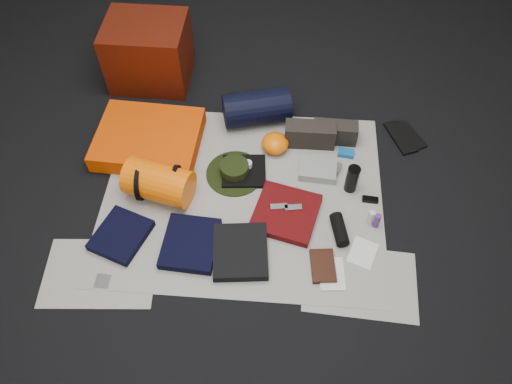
# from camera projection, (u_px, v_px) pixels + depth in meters

# --- Properties ---
(floor) EXTENTS (4.50, 4.50, 0.02)m
(floor) POSITION_uv_depth(u_px,v_px,m) (243.00, 196.00, 2.90)
(floor) COLOR black
(floor) RESTS_ON ground
(newspaper_mat) EXTENTS (1.60, 1.30, 0.01)m
(newspaper_mat) POSITION_uv_depth(u_px,v_px,m) (243.00, 195.00, 2.89)
(newspaper_mat) COLOR #B6B3A8
(newspaper_mat) RESTS_ON floor
(newspaper_sheet_front_left) EXTENTS (0.61, 0.44, 0.00)m
(newspaper_sheet_front_left) POSITION_uv_depth(u_px,v_px,m) (100.00, 273.00, 2.60)
(newspaper_sheet_front_left) COLOR #B6B3A8
(newspaper_sheet_front_left) RESTS_ON floor
(newspaper_sheet_front_right) EXTENTS (0.60, 0.43, 0.00)m
(newspaper_sheet_front_right) POSITION_uv_depth(u_px,v_px,m) (360.00, 281.00, 2.57)
(newspaper_sheet_front_right) COLOR #B6B3A8
(newspaper_sheet_front_right) RESTS_ON floor
(red_cabinet) EXTENTS (0.52, 0.43, 0.43)m
(red_cabinet) POSITION_uv_depth(u_px,v_px,m) (149.00, 52.00, 3.31)
(red_cabinet) COLOR #4B1005
(red_cabinet) RESTS_ON floor
(sleeping_pad) EXTENTS (0.64, 0.54, 0.11)m
(sleeping_pad) POSITION_uv_depth(u_px,v_px,m) (149.00, 139.00, 3.06)
(sleeping_pad) COLOR #E24502
(sleeping_pad) RESTS_ON newspaper_mat
(stuff_sack) EXTENTS (0.41, 0.30, 0.22)m
(stuff_sack) POSITION_uv_depth(u_px,v_px,m) (159.00, 183.00, 2.80)
(stuff_sack) COLOR #F86104
(stuff_sack) RESTS_ON newspaper_mat
(sack_strap_left) EXTENTS (0.02, 0.22, 0.22)m
(sack_strap_left) POSITION_uv_depth(u_px,v_px,m) (141.00, 182.00, 2.81)
(sack_strap_left) COLOR black
(sack_strap_left) RESTS_ON newspaper_mat
(sack_strap_right) EXTENTS (0.03, 0.22, 0.22)m
(sack_strap_right) POSITION_uv_depth(u_px,v_px,m) (176.00, 184.00, 2.80)
(sack_strap_right) COLOR black
(sack_strap_right) RESTS_ON newspaper_mat
(navy_duffel) EXTENTS (0.46, 0.32, 0.22)m
(navy_duffel) POSITION_uv_depth(u_px,v_px,m) (257.00, 108.00, 3.15)
(navy_duffel) COLOR black
(navy_duffel) RESTS_ON newspaper_mat
(boonie_brim) EXTENTS (0.43, 0.43, 0.01)m
(boonie_brim) POSITION_uv_depth(u_px,v_px,m) (235.00, 173.00, 2.97)
(boonie_brim) COLOR black
(boonie_brim) RESTS_ON newspaper_mat
(boonie_crown) EXTENTS (0.17, 0.17, 0.08)m
(boonie_crown) POSITION_uv_depth(u_px,v_px,m) (235.00, 169.00, 2.94)
(boonie_crown) COLOR black
(boonie_crown) RESTS_ON boonie_brim
(hiking_boot_left) EXTENTS (0.31, 0.12, 0.15)m
(hiking_boot_left) POSITION_uv_depth(u_px,v_px,m) (310.00, 134.00, 3.06)
(hiking_boot_left) COLOR black
(hiking_boot_left) RESTS_ON newspaper_mat
(hiking_boot_right) EXTENTS (0.28, 0.11, 0.14)m
(hiking_boot_right) POSITION_uv_depth(u_px,v_px,m) (335.00, 132.00, 3.08)
(hiking_boot_right) COLOR black
(hiking_boot_right) RESTS_ON newspaper_mat
(flip_flop_left) EXTENTS (0.20, 0.29, 0.02)m
(flip_flop_left) POSITION_uv_depth(u_px,v_px,m) (400.00, 137.00, 3.15)
(flip_flop_left) COLOR black
(flip_flop_left) RESTS_ON floor
(flip_flop_right) EXTENTS (0.19, 0.26, 0.01)m
(flip_flop_right) POSITION_uv_depth(u_px,v_px,m) (410.00, 135.00, 3.16)
(flip_flop_right) COLOR black
(flip_flop_right) RESTS_ON floor
(trousers_navy_a) EXTENTS (0.34, 0.36, 0.05)m
(trousers_navy_a) POSITION_uv_depth(u_px,v_px,m) (121.00, 235.00, 2.70)
(trousers_navy_a) COLOR black
(trousers_navy_a) RESTS_ON newspaper_mat
(trousers_navy_b) EXTENTS (0.30, 0.34, 0.05)m
(trousers_navy_b) POSITION_uv_depth(u_px,v_px,m) (190.00, 243.00, 2.67)
(trousers_navy_b) COLOR black
(trousers_navy_b) RESTS_ON newspaper_mat
(trousers_charcoal) EXTENTS (0.32, 0.35, 0.05)m
(trousers_charcoal) POSITION_uv_depth(u_px,v_px,m) (240.00, 252.00, 2.64)
(trousers_charcoal) COLOR black
(trousers_charcoal) RESTS_ON newspaper_mat
(black_tshirt) EXTENTS (0.28, 0.26, 0.03)m
(black_tshirt) POSITION_uv_depth(u_px,v_px,m) (244.00, 171.00, 2.97)
(black_tshirt) COLOR black
(black_tshirt) RESTS_ON newspaper_mat
(red_shirt) EXTENTS (0.41, 0.41, 0.05)m
(red_shirt) POSITION_uv_depth(u_px,v_px,m) (286.00, 213.00, 2.78)
(red_shirt) COLOR #4E0809
(red_shirt) RESTS_ON newspaper_mat
(orange_stuff_sack) EXTENTS (0.20, 0.20, 0.11)m
(orange_stuff_sack) POSITION_uv_depth(u_px,v_px,m) (275.00, 143.00, 3.05)
(orange_stuff_sack) COLOR #F86104
(orange_stuff_sack) RESTS_ON newspaper_mat
(first_aid_pouch) EXTENTS (0.23, 0.18, 0.05)m
(first_aid_pouch) POSITION_uv_depth(u_px,v_px,m) (318.00, 170.00, 2.96)
(first_aid_pouch) COLOR gray
(first_aid_pouch) RESTS_ON newspaper_mat
(water_bottle) EXTENTS (0.09, 0.09, 0.18)m
(water_bottle) POSITION_uv_depth(u_px,v_px,m) (352.00, 179.00, 2.84)
(water_bottle) COLOR black
(water_bottle) RESTS_ON newspaper_mat
(speaker) EXTENTS (0.11, 0.20, 0.07)m
(speaker) POSITION_uv_depth(u_px,v_px,m) (339.00, 230.00, 2.70)
(speaker) COLOR black
(speaker) RESTS_ON newspaper_mat
(compact_camera) EXTENTS (0.13, 0.11, 0.05)m
(compact_camera) POSITION_uv_depth(u_px,v_px,m) (331.00, 167.00, 2.98)
(compact_camera) COLOR #B8B9BE
(compact_camera) RESTS_ON newspaper_mat
(cyan_case) EXTENTS (0.10, 0.07, 0.03)m
(cyan_case) POSITION_uv_depth(u_px,v_px,m) (346.00, 153.00, 3.05)
(cyan_case) COLOR #10599E
(cyan_case) RESTS_ON newspaper_mat
(toiletry_purple) EXTENTS (0.04, 0.04, 0.10)m
(toiletry_purple) POSITION_uv_depth(u_px,v_px,m) (377.00, 221.00, 2.72)
(toiletry_purple) COLOR #59267D
(toiletry_purple) RESTS_ON newspaper_mat
(toiletry_clear) EXTENTS (0.04, 0.04, 0.10)m
(toiletry_clear) POSITION_uv_depth(u_px,v_px,m) (371.00, 218.00, 2.73)
(toiletry_clear) COLOR silver
(toiletry_clear) RESTS_ON newspaper_mat
(paperback_book) EXTENTS (0.14, 0.20, 0.03)m
(paperback_book) POSITION_uv_depth(u_px,v_px,m) (323.00, 266.00, 2.60)
(paperback_book) COLOR black
(paperback_book) RESTS_ON newspaper_mat
(map_booklet) EXTENTS (0.14, 0.20, 0.01)m
(map_booklet) POSITION_uv_depth(u_px,v_px,m) (332.00, 274.00, 2.58)
(map_booklet) COLOR silver
(map_booklet) RESTS_ON newspaper_mat
(map_printout) EXTENTS (0.18, 0.21, 0.01)m
(map_printout) POSITION_uv_depth(u_px,v_px,m) (363.00, 253.00, 2.66)
(map_printout) COLOR silver
(map_printout) RESTS_ON newspaper_mat
(sunglasses) EXTENTS (0.09, 0.04, 0.02)m
(sunglasses) POSITION_uv_depth(u_px,v_px,m) (370.00, 200.00, 2.85)
(sunglasses) COLOR black
(sunglasses) RESTS_ON newspaper_mat
(key_cluster) EXTENTS (0.08, 0.08, 0.01)m
(key_cluster) POSITION_uv_depth(u_px,v_px,m) (103.00, 281.00, 2.56)
(key_cluster) COLOR #B8B9BE
(key_cluster) RESTS_ON newspaper_mat
(tape_roll) EXTENTS (0.05, 0.05, 0.04)m
(tape_roll) POSITION_uv_depth(u_px,v_px,m) (248.00, 164.00, 2.96)
(tape_roll) COLOR silver
(tape_roll) RESTS_ON black_tshirt
(energy_bar_a) EXTENTS (0.10, 0.05, 0.01)m
(energy_bar_a) POSITION_uv_depth(u_px,v_px,m) (279.00, 207.00, 2.77)
(energy_bar_a) COLOR #B8B9BE
(energy_bar_a) RESTS_ON red_shirt
(energy_bar_b) EXTENTS (0.10, 0.05, 0.01)m
(energy_bar_b) POSITION_uv_depth(u_px,v_px,m) (293.00, 208.00, 2.77)
(energy_bar_b) COLOR #B8B9BE
(energy_bar_b) RESTS_ON red_shirt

